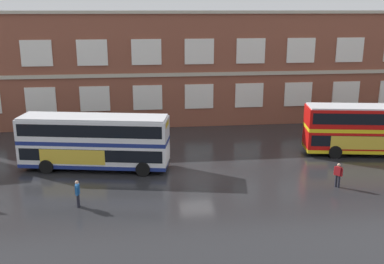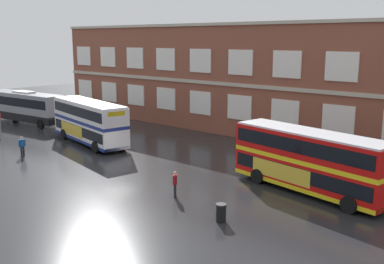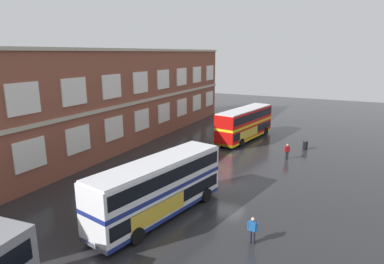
# 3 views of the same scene
# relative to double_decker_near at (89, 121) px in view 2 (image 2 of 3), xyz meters

# --- Properties ---
(ground_plane) EXTENTS (120.00, 120.00, 0.00)m
(ground_plane) POSITION_rel_double_decker_near_xyz_m (7.38, -0.52, -2.15)
(ground_plane) COLOR #232326
(brick_terminal_building) EXTENTS (56.88, 8.19, 11.51)m
(brick_terminal_building) POSITION_rel_double_decker_near_xyz_m (9.38, 15.46, 3.46)
(brick_terminal_building) COLOR brown
(brick_terminal_building) RESTS_ON ground
(double_decker_near) EXTENTS (11.29, 4.62, 4.07)m
(double_decker_near) POSITION_rel_double_decker_near_xyz_m (0.00, 0.00, 0.00)
(double_decker_near) COLOR silver
(double_decker_near) RESTS_ON ground
(double_decker_middle) EXTENTS (11.27, 4.38, 4.07)m
(double_decker_middle) POSITION_rel_double_decker_near_xyz_m (22.48, 0.92, 0.00)
(double_decker_middle) COLOR red
(double_decker_middle) RESTS_ON ground
(touring_coach) EXTENTS (12.20, 3.86, 3.80)m
(touring_coach) POSITION_rel_double_decker_near_xyz_m (-14.95, 1.57, -0.24)
(touring_coach) COLOR gray
(touring_coach) RESTS_ON ground
(waiting_passenger) EXTENTS (0.24, 0.63, 1.70)m
(waiting_passenger) POSITION_rel_double_decker_near_xyz_m (-0.44, -6.74, -1.22)
(waiting_passenger) COLOR black
(waiting_passenger) RESTS_ON ground
(second_passenger) EXTENTS (0.48, 0.56, 1.70)m
(second_passenger) POSITION_rel_double_decker_near_xyz_m (16.59, -5.58, -1.22)
(second_passenger) COLOR black
(second_passenger) RESTS_ON ground
(bus_stand_flag) EXTENTS (0.44, 0.10, 2.70)m
(bus_stand_flag) POSITION_rel_double_decker_near_xyz_m (-8.11, -4.85, -0.51)
(bus_stand_flag) COLOR slate
(bus_stand_flag) RESTS_ON ground
(station_litter_bin) EXTENTS (0.60, 0.60, 1.03)m
(station_litter_bin) POSITION_rel_double_decker_near_xyz_m (21.26, -6.83, -1.63)
(station_litter_bin) COLOR black
(station_litter_bin) RESTS_ON ground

